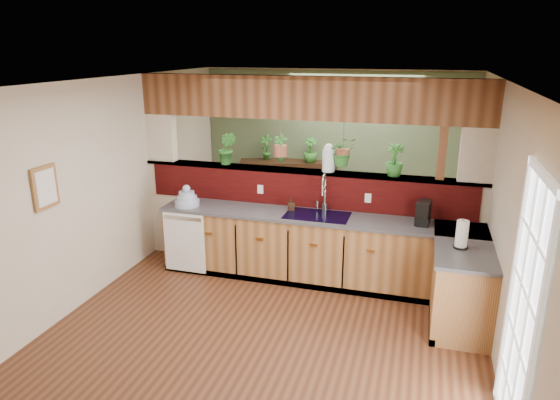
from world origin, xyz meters
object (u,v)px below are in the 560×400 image
(faucet, at_px, (324,191))
(paper_towel, at_px, (462,235))
(soap_dispenser, at_px, (291,204))
(shelving_console, at_px, (288,191))
(glass_jar, at_px, (329,158))
(dish_stack, at_px, (187,199))
(coffee_maker, at_px, (423,214))

(faucet, distance_m, paper_towel, 1.82)
(soap_dispenser, bearing_deg, shelving_console, 106.48)
(paper_towel, distance_m, shelving_console, 4.00)
(glass_jar, bearing_deg, dish_stack, -165.47)
(paper_towel, bearing_deg, dish_stack, 171.40)
(coffee_maker, relative_size, glass_jar, 0.78)
(dish_stack, bearing_deg, soap_dispenser, 8.00)
(soap_dispenser, distance_m, coffee_maker, 1.66)
(coffee_maker, height_order, shelving_console, coffee_maker)
(shelving_console, bearing_deg, soap_dispenser, -90.03)
(faucet, distance_m, glass_jar, 0.46)
(glass_jar, bearing_deg, coffee_maker, -15.57)
(paper_towel, relative_size, glass_jar, 0.90)
(dish_stack, xyz_separation_m, glass_jar, (1.82, 0.47, 0.58))
(dish_stack, distance_m, glass_jar, 1.97)
(faucet, height_order, shelving_console, faucet)
(coffee_maker, distance_m, glass_jar, 1.39)
(faucet, height_order, dish_stack, faucet)
(coffee_maker, height_order, glass_jar, glass_jar)
(soap_dispenser, distance_m, shelving_console, 2.32)
(coffee_maker, bearing_deg, dish_stack, -168.40)
(coffee_maker, xyz_separation_m, glass_jar, (-1.23, 0.34, 0.54))
(glass_jar, bearing_deg, paper_towel, -31.29)
(paper_towel, bearing_deg, faucet, 154.87)
(dish_stack, relative_size, shelving_console, 0.20)
(soap_dispenser, distance_m, glass_jar, 0.78)
(shelving_console, bearing_deg, faucet, -79.91)
(shelving_console, bearing_deg, dish_stack, -124.10)
(paper_towel, height_order, shelving_console, paper_towel)
(dish_stack, distance_m, paper_towel, 3.50)
(faucet, height_order, glass_jar, glass_jar)
(faucet, relative_size, dish_stack, 1.56)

